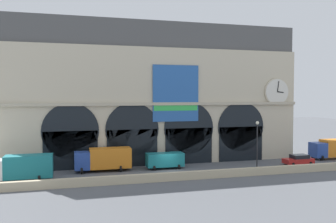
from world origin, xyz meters
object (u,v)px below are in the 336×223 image
at_px(box_truck_eastmost, 333,148).
at_px(street_lamp_quayside, 257,140).
at_px(box_truck_midwest, 104,159).
at_px(van_center, 165,160).
at_px(car_east, 299,160).
at_px(box_truck_west, 21,167).

xyz_separation_m(box_truck_eastmost, street_lamp_quayside, (-17.52, -6.73, 2.71)).
xyz_separation_m(box_truck_midwest, van_center, (8.43, -0.57, -0.45)).
height_order(box_truck_midwest, car_east, box_truck_midwest).
xyz_separation_m(car_east, street_lamp_quayside, (-8.84, -3.56, 3.61)).
bearing_deg(box_truck_midwest, street_lamp_quayside, -19.74).
bearing_deg(car_east, box_truck_eastmost, 20.06).
bearing_deg(street_lamp_quayside, box_truck_west, 172.84).
distance_m(van_center, street_lamp_quayside, 12.92).
bearing_deg(box_truck_eastmost, van_center, -179.20).
bearing_deg(street_lamp_quayside, box_truck_midwest, 160.26).
relative_size(box_truck_midwest, street_lamp_quayside, 1.09).
relative_size(box_truck_midwest, van_center, 1.44).
relative_size(car_east, box_truck_eastmost, 0.59).
bearing_deg(box_truck_midwest, van_center, -3.84).
bearing_deg(box_truck_west, car_east, -0.18).
bearing_deg(car_east, box_truck_midwest, 173.22).
height_order(box_truck_west, street_lamp_quayside, street_lamp_quayside).
bearing_deg(van_center, street_lamp_quayside, -30.39).
bearing_deg(box_truck_midwest, box_truck_west, -162.26).
height_order(box_truck_midwest, street_lamp_quayside, street_lamp_quayside).
bearing_deg(box_truck_west, box_truck_midwest, 17.74).
height_order(car_east, street_lamp_quayside, street_lamp_quayside).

